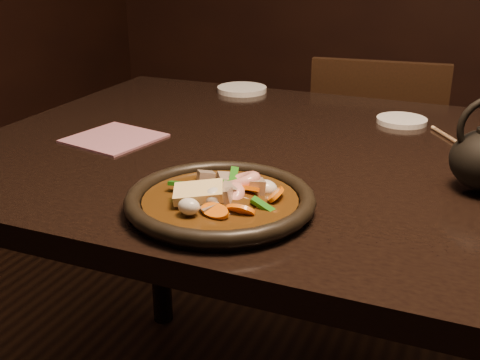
% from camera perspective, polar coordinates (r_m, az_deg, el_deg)
% --- Properties ---
extents(table, '(1.60, 0.90, 0.75)m').
position_cam_1_polar(table, '(1.11, 14.56, -2.27)').
color(table, black).
rests_on(table, floor).
extents(chair, '(0.43, 0.43, 0.81)m').
position_cam_1_polar(chair, '(1.87, 12.50, 0.32)').
color(chair, black).
rests_on(chair, floor).
extents(plate, '(0.28, 0.28, 0.03)m').
position_cam_1_polar(plate, '(0.86, -1.88, -2.02)').
color(plate, black).
rests_on(plate, table).
extents(stirfry, '(0.18, 0.16, 0.05)m').
position_cam_1_polar(stirfry, '(0.86, -1.75, -1.68)').
color(stirfry, '#3B220A').
rests_on(stirfry, plate).
extents(saucer_left, '(0.13, 0.13, 0.01)m').
position_cam_1_polar(saucer_left, '(1.55, 0.18, 8.60)').
color(saucer_left, silver).
rests_on(saucer_left, table).
extents(saucer_right, '(0.11, 0.11, 0.01)m').
position_cam_1_polar(saucer_right, '(1.33, 15.08, 5.48)').
color(saucer_right, silver).
rests_on(saucer_right, table).
extents(chopsticks, '(0.15, 0.23, 0.01)m').
position_cam_1_polar(chopsticks, '(1.19, 20.60, 2.89)').
color(chopsticks, tan).
rests_on(chopsticks, table).
extents(napkin, '(0.18, 0.18, 0.00)m').
position_cam_1_polar(napkin, '(1.20, -11.85, 3.90)').
color(napkin, '#9D6170').
rests_on(napkin, table).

